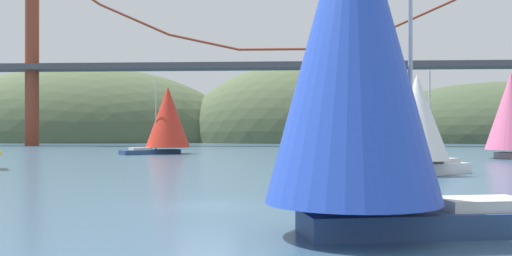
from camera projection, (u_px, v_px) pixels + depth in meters
name	position (u px, v px, depth m)	size (l,w,h in m)	color
ground_plane	(206.00, 206.00, 25.57)	(360.00, 360.00, 0.00)	#385670
headland_left	(79.00, 142.00, 163.70)	(88.95, 44.00, 41.32)	#4C5B3D
headland_right	(507.00, 142.00, 156.62)	(84.09, 44.00, 31.81)	#425138
headland_center	(297.00, 142.00, 160.01)	(62.07, 44.00, 41.81)	#4C5B3D
suspension_bridge	(274.00, 59.00, 120.44)	(136.60, 6.00, 38.86)	brown
sailboat_pink_spinnaker	(512.00, 113.00, 67.69)	(9.46, 9.91, 10.70)	#B7B2A8
sailboat_blue_spinnaker	(357.00, 49.00, 18.24)	(10.27, 6.43, 11.95)	navy
sailboat_scarlet_sail	(167.00, 118.00, 81.14)	(10.02, 9.49, 9.95)	navy
sailboat_white_mainsail	(418.00, 121.00, 42.77)	(7.65, 6.79, 7.58)	white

